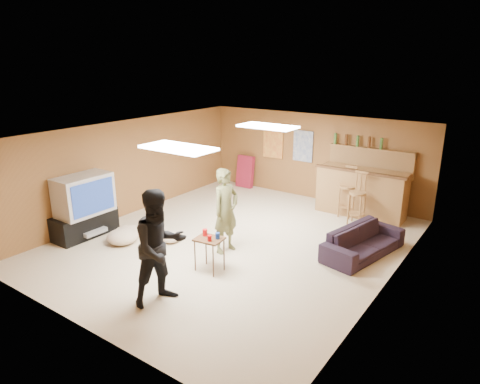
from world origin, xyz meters
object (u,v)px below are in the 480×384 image
Objects in this scene: bar_counter at (361,193)px; sofa at (364,241)px; tv_body at (84,195)px; person_olive at (226,211)px; person_black at (160,247)px; tray_table at (210,254)px.

bar_counter reaches higher than sofa.
person_olive reaches higher than tv_body.
bar_counter is 5.46m from person_black.
person_black is (3.03, -0.88, -0.02)m from tv_body.
person_black is 1.30m from tray_table.
person_black is (-1.12, -5.33, 0.33)m from bar_counter.
person_olive is (-1.39, -3.36, 0.26)m from bar_counter.
person_black reaches higher than bar_counter.
tray_table is (-1.95, -2.14, 0.04)m from sofa.
bar_counter is 1.10× the size of sofa.
bar_counter is 4.33m from tray_table.
tray_table is (-1.15, -4.17, -0.25)m from bar_counter.
tray_table is (3.00, 0.28, -0.60)m from tv_body.
person_olive is at bearing 21.54° from tv_body.
person_olive is 2.63m from sofa.
tv_body is 3.15m from person_black.
tray_table is at bearing -105.37° from bar_counter.
sofa is (2.20, 1.34, -0.54)m from person_olive.
tv_body is 5.55m from sofa.
tv_body is 3.08m from tray_table.
tv_body reaches higher than tray_table.
bar_counter is at bearing 34.17° from sofa.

